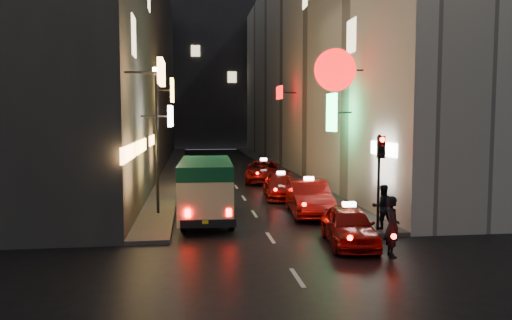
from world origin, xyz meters
name	(u,v)px	position (x,y,z in m)	size (l,w,h in m)	color
building_left	(126,61)	(-8.00, 33.99, 9.00)	(7.42, 52.31, 18.00)	#3B3936
building_right	(315,64)	(8.00, 33.99, 9.00)	(8.25, 52.00, 18.00)	beige
building_far	(209,73)	(0.00, 66.00, 11.00)	(30.00, 10.00, 22.00)	#303034
sidewalk_left	(174,168)	(-4.25, 34.00, 0.07)	(1.50, 52.00, 0.15)	#464341
sidewalk_right	(272,167)	(4.25, 34.00, 0.07)	(1.50, 52.00, 0.15)	#464341
minibus	(206,183)	(-2.18, 11.68, 1.58)	(2.24, 5.90, 2.51)	#F8D79B
taxi_near	(349,223)	(2.44, 7.18, 0.75)	(2.42, 4.89, 1.67)	maroon
taxi_second	(309,195)	(2.34, 12.49, 0.89)	(2.72, 5.74, 1.94)	maroon
taxi_third	(281,184)	(1.97, 17.29, 0.74)	(2.23, 4.76, 1.64)	maroon
taxi_far	(264,170)	(2.03, 24.06, 0.84)	(2.84, 5.52, 1.85)	maroon
pedestrian_crossing	(392,222)	(3.30, 5.63, 1.06)	(0.70, 0.45, 2.12)	black
pedestrian_sidewalk	(383,204)	(4.25, 8.80, 1.08)	(0.70, 0.44, 1.86)	black
traffic_light	(380,161)	(4.00, 8.47, 2.69)	(0.26, 0.43, 3.50)	black
lamp_post	(157,130)	(-4.20, 13.00, 3.72)	(0.28, 0.28, 6.22)	black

